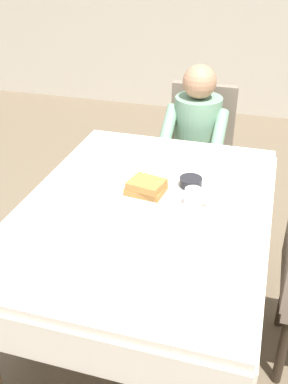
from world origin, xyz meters
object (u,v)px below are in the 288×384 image
spoon_near_edge (124,234)px  fork_left_of_plate (105,192)px  diner_person (196,135)px  bowl_butter (191,182)px  cup_coffee (193,197)px  plate_breakfast (145,194)px  chair_diner (199,145)px  syrup_pitcher (109,166)px  knife_right_of_plate (183,203)px  dining_table_main (145,220)px  breakfast_stack (146,187)px

spoon_near_edge → fork_left_of_plate: bearing=134.3°
diner_person → bowl_butter: 0.81m
cup_coffee → spoon_near_edge: size_ratio=0.75×
plate_breakfast → spoon_near_edge: 0.32m
chair_diner → syrup_pitcher: bearing=71.5°
plate_breakfast → fork_left_of_plate: (-0.19, -0.02, -0.01)m
chair_diner → fork_left_of_plate: bearing=76.9°
cup_coffee → knife_right_of_plate: cup_coffee is taller
syrup_pitcher → knife_right_of_plate: 0.47m
knife_right_of_plate → syrup_pitcher: bearing=62.3°
syrup_pitcher → spoon_near_edge: 0.55m
cup_coffee → spoon_near_edge: (-0.23, -0.30, -0.04)m
dining_table_main → syrup_pitcher: (-0.26, 0.24, 0.13)m
diner_person → cup_coffee: (0.16, -0.96, 0.11)m
plate_breakfast → breakfast_stack: (0.01, 0.00, 0.04)m
fork_left_of_plate → bowl_butter: bearing=-61.2°
chair_diner → spoon_near_edge: 1.44m
dining_table_main → syrup_pitcher: syrup_pitcher is taller
diner_person → breakfast_stack: 0.95m
syrup_pitcher → spoon_near_edge: syrup_pitcher is taller
diner_person → syrup_pitcher: 0.84m
cup_coffee → bowl_butter: size_ratio=1.03×
dining_table_main → diner_person: (0.05, 1.01, 0.02)m
breakfast_stack → cup_coffee: (0.23, -0.02, -0.01)m
bowl_butter → spoon_near_edge: 0.51m
chair_diner → breakfast_stack: bearing=86.7°
diner_person → plate_breakfast: 0.95m
dining_table_main → cup_coffee: (0.21, 0.05, 0.13)m
plate_breakfast → cup_coffee: bearing=-5.0°
chair_diner → breakfast_stack: size_ratio=4.99×
diner_person → breakfast_stack: (-0.06, -0.94, 0.12)m
breakfast_stack → knife_right_of_plate: bearing=-6.6°
chair_diner → diner_person: diner_person is taller
syrup_pitcher → dining_table_main: bearing=-42.5°
dining_table_main → knife_right_of_plate: 0.20m
breakfast_stack → fork_left_of_plate: bearing=-173.8°
diner_person → spoon_near_edge: diner_person is taller
bowl_butter → syrup_pitcher: 0.43m
dining_table_main → spoon_near_edge: spoon_near_edge is taller
cup_coffee → fork_left_of_plate: size_ratio=0.63×
plate_breakfast → spoon_near_edge: bearing=-88.7°
diner_person → breakfast_stack: size_ratio=6.01×
dining_table_main → bowl_butter: (0.17, 0.22, 0.11)m
fork_left_of_plate → breakfast_stack: bearing=-79.5°
dining_table_main → spoon_near_edge: bearing=-93.5°
knife_right_of_plate → breakfast_stack: bearing=79.5°
plate_breakfast → bowl_butter: (0.19, 0.15, 0.01)m
syrup_pitcher → knife_right_of_plate: bearing=-23.9°
cup_coffee → fork_left_of_plate: cup_coffee is taller
spoon_near_edge → plate_breakfast: bearing=102.4°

